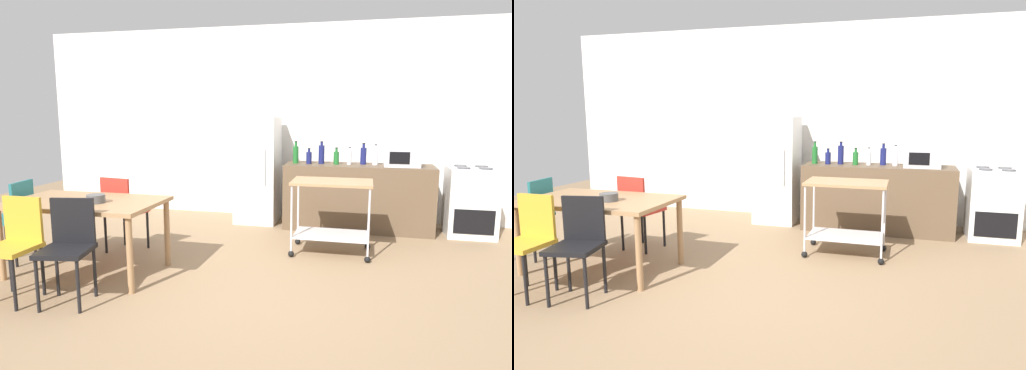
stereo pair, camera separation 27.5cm
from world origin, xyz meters
TOP-DOWN VIEW (x-y plane):
  - ground_plane at (0.00, 0.00)m, footprint 12.00×12.00m
  - back_wall at (0.00, 3.20)m, footprint 8.40×0.12m
  - kitchen_counter at (0.90, 2.60)m, footprint 2.00×0.64m
  - dining_table at (-1.71, 0.17)m, footprint 1.50×0.90m
  - chair_teal at (-2.68, 0.28)m, footprint 0.45×0.45m
  - chair_red at (-1.71, 0.86)m, footprint 0.45×0.45m
  - chair_black at (-1.44, -0.50)m, footprint 0.47×0.47m
  - chair_mustard at (-1.93, -0.55)m, footprint 0.40×0.40m
  - stove_oven at (2.35, 2.62)m, footprint 0.60×0.61m
  - refrigerator at (-0.55, 2.70)m, footprint 0.60×0.63m
  - kitchen_cart at (0.63, 1.40)m, footprint 0.91×0.57m
  - bottle_soy_sauce at (0.03, 2.59)m, footprint 0.08×0.08m
  - bottle_hot_sauce at (0.22, 2.57)m, footprint 0.08×0.08m
  - bottle_sparkling_water at (0.39, 2.62)m, footprint 0.08×0.08m
  - bottle_wine at (0.60, 2.59)m, footprint 0.08×0.08m
  - bottle_olive_oil at (0.77, 2.61)m, footprint 0.06×0.06m
  - bottle_soda at (0.96, 2.68)m, footprint 0.08×0.08m
  - bottle_vinegar at (1.12, 2.64)m, footprint 0.07×0.07m
  - microwave at (1.46, 2.56)m, footprint 0.46×0.35m
  - fruit_bowl at (-1.54, 0.09)m, footprint 0.18×0.18m

SIDE VIEW (x-z plane):
  - ground_plane at x=0.00m, z-range 0.00..0.00m
  - kitchen_counter at x=0.90m, z-range 0.00..0.90m
  - stove_oven at x=2.35m, z-range -0.01..0.91m
  - chair_teal at x=-2.68m, z-range 0.07..0.96m
  - chair_red at x=-1.71m, z-range 0.07..0.96m
  - chair_black at x=-1.44m, z-range 0.07..0.96m
  - chair_mustard at x=-1.93m, z-range 0.07..0.96m
  - kitchen_cart at x=0.63m, z-range 0.15..1.00m
  - dining_table at x=-1.71m, z-range 0.30..1.05m
  - refrigerator at x=-0.55m, z-range 0.00..1.55m
  - fruit_bowl at x=-1.54m, z-range 0.75..0.83m
  - bottle_hot_sauce at x=0.22m, z-range 0.88..1.10m
  - bottle_wine at x=0.60m, z-range 0.88..1.11m
  - bottle_olive_oil at x=0.77m, z-range 0.88..1.12m
  - bottle_vinegar at x=1.12m, z-range 0.88..1.16m
  - bottle_soda at x=0.96m, z-range 0.88..1.17m
  - bottle_soy_sauce at x=0.03m, z-range 0.87..1.18m
  - microwave at x=1.46m, z-range 0.90..1.16m
  - bottle_sparkling_water at x=0.39m, z-range 0.88..1.19m
  - back_wall at x=0.00m, z-range 0.00..2.90m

